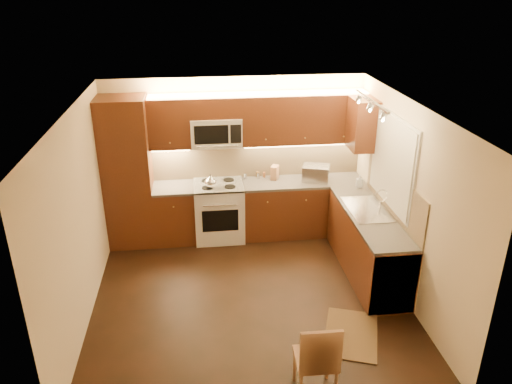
{
  "coord_description": "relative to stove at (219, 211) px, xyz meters",
  "views": [
    {
      "loc": [
        -0.57,
        -5.38,
        3.86
      ],
      "look_at": [
        0.15,
        0.55,
        1.25
      ],
      "focal_mm": 34.71,
      "sensor_mm": 36.0,
      "label": 1
    }
  ],
  "objects": [
    {
      "name": "wall_right",
      "position": [
        2.3,
        -1.68,
        0.79
      ],
      "size": [
        0.01,
        4.0,
        2.5
      ],
      "primitive_type": "cube",
      "color": "beige",
      "rests_on": "ground"
    },
    {
      "name": "counter_back_left",
      "position": [
        -0.69,
        0.02,
        0.42
      ],
      "size": [
        0.62,
        0.6,
        0.04
      ],
      "primitive_type": "cube",
      "color": "#3A3735",
      "rests_on": "base_cab_back_left"
    },
    {
      "name": "window_frame",
      "position": [
        2.29,
        -1.12,
        1.14
      ],
      "size": [
        0.03,
        1.44,
        1.24
      ],
      "primitive_type": "cube",
      "color": "silver",
      "rests_on": "wall_right"
    },
    {
      "name": "floor",
      "position": [
        0.3,
        -1.68,
        -0.46
      ],
      "size": [
        4.0,
        4.0,
        0.01
      ],
      "primitive_type": "cube",
      "color": "black",
      "rests_on": "ground"
    },
    {
      "name": "wall_front",
      "position": [
        0.3,
        -3.67,
        0.79
      ],
      "size": [
        4.0,
        0.01,
        2.5
      ],
      "primitive_type": "cube",
      "color": "beige",
      "rests_on": "ground"
    },
    {
      "name": "base_cab_back_left",
      "position": [
        -0.69,
        0.02,
        -0.03
      ],
      "size": [
        0.62,
        0.6,
        0.86
      ],
      "primitive_type": "cube",
      "color": "#46200F",
      "rests_on": "floor"
    },
    {
      "name": "counter_right",
      "position": [
        2.0,
        -1.28,
        0.42
      ],
      "size": [
        0.6,
        2.0,
        0.04
      ],
      "primitive_type": "cube",
      "color": "#3A3735",
      "rests_on": "base_cab_right"
    },
    {
      "name": "window_blinds",
      "position": [
        2.27,
        -1.12,
        1.14
      ],
      "size": [
        0.02,
        1.36,
        1.16
      ],
      "primitive_type": "cube",
      "color": "silver",
      "rests_on": "wall_right"
    },
    {
      "name": "stove",
      "position": [
        0.0,
        0.0,
        0.0
      ],
      "size": [
        0.76,
        0.65,
        0.92
      ],
      "primitive_type": null,
      "color": "silver",
      "rests_on": "floor"
    },
    {
      "name": "backsplash_right",
      "position": [
        2.29,
        -1.28,
        0.74
      ],
      "size": [
        0.02,
        2.0,
        0.6
      ],
      "primitive_type": "cube",
      "color": "tan",
      "rests_on": "wall_right"
    },
    {
      "name": "upper_cab_right_corner",
      "position": [
        2.12,
        -0.28,
        1.42
      ],
      "size": [
        0.35,
        0.5,
        0.75
      ],
      "primitive_type": "cube",
      "color": "#46200F",
      "rests_on": "wall_right"
    },
    {
      "name": "spice_jar_b",
      "position": [
        0.65,
        0.26,
        0.48
      ],
      "size": [
        0.06,
        0.06,
        0.09
      ],
      "primitive_type": "cylinder",
      "rotation": [
        0.0,
        0.0,
        -0.18
      ],
      "color": "brown",
      "rests_on": "counter_back_right"
    },
    {
      "name": "spice_jar_d",
      "position": [
        0.75,
        0.24,
        0.48
      ],
      "size": [
        0.05,
        0.05,
        0.09
      ],
      "primitive_type": "cylinder",
      "rotation": [
        0.0,
        0.0,
        -0.19
      ],
      "color": "brown",
      "rests_on": "counter_back_right"
    },
    {
      "name": "counter_back_right",
      "position": [
        1.34,
        0.02,
        0.42
      ],
      "size": [
        1.92,
        0.6,
        0.04
      ],
      "primitive_type": "cube",
      "color": "#3A3735",
      "rests_on": "base_cab_back_right"
    },
    {
      "name": "spice_jar_a",
      "position": [
        0.44,
        0.2,
        0.49
      ],
      "size": [
        0.06,
        0.06,
        0.1
      ],
      "primitive_type": "cylinder",
      "rotation": [
        0.0,
        0.0,
        0.37
      ],
      "color": "silver",
      "rests_on": "counter_back_right"
    },
    {
      "name": "knife_block",
      "position": [
        0.9,
        0.15,
        0.55
      ],
      "size": [
        0.16,
        0.19,
        0.22
      ],
      "primitive_type": "cube",
      "rotation": [
        0.0,
        0.0,
        -0.42
      ],
      "color": "#936542",
      "rests_on": "counter_back_right"
    },
    {
      "name": "base_cab_back_right",
      "position": [
        1.34,
        0.02,
        -0.03
      ],
      "size": [
        1.92,
        0.6,
        0.86
      ],
      "primitive_type": "cube",
      "color": "#46200F",
      "rests_on": "floor"
    },
    {
      "name": "dining_chair",
      "position": [
        0.76,
        -3.38,
        -0.01
      ],
      "size": [
        0.41,
        0.41,
        0.9
      ],
      "primitive_type": null,
      "rotation": [
        0.0,
        0.0,
        -0.02
      ],
      "color": "#936542",
      "rests_on": "floor"
    },
    {
      "name": "track_light_bar",
      "position": [
        1.85,
        -1.27,
        2.0
      ],
      "size": [
        0.04,
        1.2,
        0.03
      ],
      "primitive_type": "cube",
      "color": "silver",
      "rests_on": "ceiling"
    },
    {
      "name": "rug",
      "position": [
        1.4,
        -2.58,
        -0.45
      ],
      "size": [
        0.86,
        1.05,
        0.01
      ],
      "primitive_type": "cube",
      "rotation": [
        0.0,
        0.0,
        -0.34
      ],
      "color": "black",
      "rests_on": "floor"
    },
    {
      "name": "ceiling",
      "position": [
        0.3,
        -1.68,
        2.04
      ],
      "size": [
        4.0,
        4.0,
        0.01
      ],
      "primitive_type": "cube",
      "color": "beige",
      "rests_on": "ground"
    },
    {
      "name": "faucet",
      "position": [
        2.18,
        -1.12,
        0.59
      ],
      "size": [
        0.2,
        0.04,
        0.3
      ],
      "primitive_type": null,
      "color": "silver",
      "rests_on": "counter_right"
    },
    {
      "name": "microwave",
      "position": [
        0.0,
        0.14,
        1.26
      ],
      "size": [
        0.76,
        0.38,
        0.44
      ],
      "primitive_type": null,
      "color": "silver",
      "rests_on": "wall_back"
    },
    {
      "name": "wall_left",
      "position": [
        -1.7,
        -1.68,
        0.79
      ],
      "size": [
        0.01,
        4.0,
        2.5
      ],
      "primitive_type": "cube",
      "color": "beige",
      "rests_on": "ground"
    },
    {
      "name": "wall_back",
      "position": [
        0.3,
        0.32,
        0.79
      ],
      "size": [
        4.0,
        0.01,
        2.5
      ],
      "primitive_type": "cube",
      "color": "beige",
      "rests_on": "ground"
    },
    {
      "name": "upper_cab_back_right",
      "position": [
        1.34,
        0.15,
        1.42
      ],
      "size": [
        1.92,
        0.35,
        0.75
      ],
      "primitive_type": "cube",
      "color": "#46200F",
      "rests_on": "wall_back"
    },
    {
      "name": "soap_bottle",
      "position": [
        2.13,
        -0.34,
        0.54
      ],
      "size": [
        0.1,
        0.1,
        0.2
      ],
      "primitive_type": "imported",
      "rotation": [
        0.0,
        0.0,
        -0.15
      ],
      "color": "silver",
      "rests_on": "counter_right"
    },
    {
      "name": "pantry",
      "position": [
        -1.35,
        0.02,
        0.69
      ],
      "size": [
        0.7,
        0.6,
        2.3
      ],
      "primitive_type": "cube",
      "color": "#46200F",
      "rests_on": "floor"
    },
    {
      "name": "sink",
      "position": [
        2.0,
        -1.12,
        0.52
      ],
      "size": [
        0.52,
        0.86,
        0.15
      ],
      "primitive_type": null,
      "color": "silver",
      "rests_on": "counter_right"
    },
    {
      "name": "toaster_oven",
      "position": [
        1.54,
        0.02,
        0.56
      ],
      "size": [
        0.49,
        0.42,
        0.25
      ],
      "primitive_type": "cube",
      "rotation": [
        0.0,
        0.0,
        -0.33
      ],
      "color": "silver",
      "rests_on": "counter_back_right"
    },
    {
      "name": "upper_cab_bridge",
      "position": [
        0.0,
        0.15,
        1.63
      ],
      "size": [
        0.76,
        0.35,
        0.31
      ],
      "primitive_type": "cube",
      "color": "#46200F",
      "rests_on": "wall_back"
    },
    {
      "name": "kettle",
      "position": [
        -0.12,
        -0.13,
        0.57
      ],
      "size": [
        0.2,
        0.2,
        0.21
      ],
      "primitive_type": null,
      "rotation": [
        0.0,
        0.0,
        -0.07
      ],
      "color": "silver",
      "rests_on": "stove"
    },
    {
      "name": "backsplash_back",
      "position": [
        0.65,
        0.31,
        0.74
      ],
      "size": [
        3.3,
        0.02,
        0.6
      ],
      "primitive_type": "cube",
      "color": "tan",
      "rests_on": "wall_back"
    },
    {
      "name": "upper_cab_back_left",
      "position": [
        -0.69,
        0.15,
        1.42
      ],
      "size": [
        0.62,
        0.35,
        0.75
      ],
      "primitive_type": "cube",
      "color": "#46200F",
      "rests_on": "wall_back"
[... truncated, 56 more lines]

